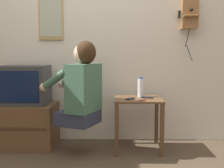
{
  "coord_description": "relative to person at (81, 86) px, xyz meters",
  "views": [
    {
      "loc": [
        0.3,
        -2.39,
        1.05
      ],
      "look_at": [
        0.23,
        0.58,
        0.73
      ],
      "focal_mm": 45.0,
      "sensor_mm": 36.0,
      "label": 1
    }
  ],
  "objects": [
    {
      "name": "person",
      "position": [
        0.0,
        0.0,
        0.0
      ],
      "size": [
        0.63,
        0.57,
        0.86
      ],
      "rotation": [
        0.0,
        0.0,
        1.17
      ],
      "color": "#2D3347",
      "rests_on": "ground_plane"
    },
    {
      "name": "toothbrush",
      "position": [
        0.63,
        0.04,
        -0.14
      ],
      "size": [
        0.1,
        0.14,
        0.02
      ],
      "rotation": [
        0.0,
        0.0,
        2.52
      ],
      "color": "#D83F4C",
      "rests_on": "side_table"
    },
    {
      "name": "wall_back",
      "position": [
        0.08,
        0.56,
        0.55
      ],
      "size": [
        6.8,
        0.05,
        2.55
      ],
      "color": "beige",
      "rests_on": "ground_plane"
    },
    {
      "name": "wall_phone_antique",
      "position": [
        1.2,
        0.48,
        0.81
      ],
      "size": [
        0.23,
        0.19,
        0.78
      ],
      "color": "olive"
    },
    {
      "name": "television",
      "position": [
        -0.69,
        0.27,
        -0.02
      ],
      "size": [
        0.55,
        0.39,
        0.44
      ],
      "color": "#38383A",
      "rests_on": "tv_stand"
    },
    {
      "name": "framed_picture",
      "position": [
        -0.42,
        0.52,
        0.75
      ],
      "size": [
        0.3,
        0.03,
        0.5
      ],
      "color": "tan"
    },
    {
      "name": "side_table",
      "position": [
        0.59,
        0.18,
        -0.27
      ],
      "size": [
        0.51,
        0.47,
        0.57
      ],
      "color": "brown",
      "rests_on": "ground_plane"
    },
    {
      "name": "water_bottle",
      "position": [
        0.63,
        0.28,
        -0.04
      ],
      "size": [
        0.07,
        0.07,
        0.22
      ],
      "color": "silver",
      "rests_on": "side_table"
    },
    {
      "name": "cell_phone_held",
      "position": [
        0.5,
        0.12,
        -0.14
      ],
      "size": [
        0.11,
        0.14,
        0.01
      ],
      "rotation": [
        0.0,
        0.0,
        -0.47
      ],
      "color": "black",
      "rests_on": "side_table"
    },
    {
      "name": "tv_stand",
      "position": [
        -0.71,
        0.26,
        -0.48
      ],
      "size": [
        0.74,
        0.49,
        0.49
      ],
      "color": "brown",
      "rests_on": "ground_plane"
    },
    {
      "name": "cell_phone_spare",
      "position": [
        0.7,
        0.2,
        -0.14
      ],
      "size": [
        0.14,
        0.11,
        0.01
      ],
      "rotation": [
        0.0,
        0.0,
        1.09
      ],
      "color": "black",
      "rests_on": "side_table"
    }
  ]
}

